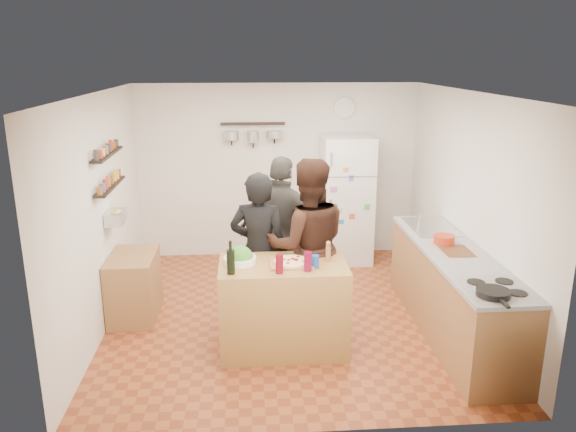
{
  "coord_description": "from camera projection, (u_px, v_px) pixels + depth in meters",
  "views": [
    {
      "loc": [
        -0.45,
        -5.87,
        2.87
      ],
      "look_at": [
        0.0,
        0.1,
        1.15
      ],
      "focal_mm": 35.0,
      "sensor_mm": 36.0,
      "label": 1
    }
  ],
  "objects": [
    {
      "name": "room_shell",
      "position": [
        286.0,
        201.0,
        6.47
      ],
      "size": [
        4.2,
        4.2,
        4.2
      ],
      "color": "brown",
      "rests_on": "ground"
    },
    {
      "name": "prep_island",
      "position": [
        283.0,
        306.0,
        5.6
      ],
      "size": [
        1.25,
        0.72,
        0.91
      ],
      "primitive_type": "cube",
      "color": "#A77A3D",
      "rests_on": "floor"
    },
    {
      "name": "pizza_board",
      "position": [
        291.0,
        263.0,
        5.46
      ],
      "size": [
        0.42,
        0.34,
        0.02
      ],
      "primitive_type": "cube",
      "color": "#9C6538",
      "rests_on": "prep_island"
    },
    {
      "name": "pizza",
      "position": [
        291.0,
        261.0,
        5.45
      ],
      "size": [
        0.34,
        0.34,
        0.02
      ],
      "primitive_type": "cylinder",
      "color": "beige",
      "rests_on": "pizza_board"
    },
    {
      "name": "salad_bowl",
      "position": [
        240.0,
        260.0,
        5.48
      ],
      "size": [
        0.32,
        0.32,
        0.06
      ],
      "primitive_type": "cylinder",
      "color": "white",
      "rests_on": "prep_island"
    },
    {
      "name": "wine_bottle",
      "position": [
        231.0,
        262.0,
        5.19
      ],
      "size": [
        0.08,
        0.08,
        0.23
      ],
      "primitive_type": "cylinder",
      "color": "black",
      "rests_on": "prep_island"
    },
    {
      "name": "wine_glass_near",
      "position": [
        279.0,
        264.0,
        5.21
      ],
      "size": [
        0.07,
        0.07,
        0.18
      ],
      "primitive_type": "cylinder",
      "color": "#5D0815",
      "rests_on": "prep_island"
    },
    {
      "name": "wine_glass_far",
      "position": [
        308.0,
        262.0,
        5.27
      ],
      "size": [
        0.08,
        0.08,
        0.18
      ],
      "primitive_type": "cylinder",
      "color": "maroon",
      "rests_on": "prep_island"
    },
    {
      "name": "pepper_mill",
      "position": [
        328.0,
        253.0,
        5.53
      ],
      "size": [
        0.05,
        0.05,
        0.16
      ],
      "primitive_type": "cylinder",
      "color": "#95603E",
      "rests_on": "prep_island"
    },
    {
      "name": "salt_canister",
      "position": [
        315.0,
        261.0,
        5.36
      ],
      "size": [
        0.07,
        0.07,
        0.12
      ],
      "primitive_type": "cylinder",
      "color": "#1B3C95",
      "rests_on": "prep_island"
    },
    {
      "name": "person_left",
      "position": [
        259.0,
        251.0,
        5.96
      ],
      "size": [
        0.71,
        0.55,
        1.72
      ],
      "primitive_type": "imported",
      "rotation": [
        0.0,
        0.0,
        2.9
      ],
      "color": "black",
      "rests_on": "floor"
    },
    {
      "name": "person_center",
      "position": [
        307.0,
        246.0,
        5.92
      ],
      "size": [
        0.94,
        0.74,
        1.87
      ],
      "primitive_type": "imported",
      "rotation": [
        0.0,
        0.0,
        3.18
      ],
      "color": "black",
      "rests_on": "floor"
    },
    {
      "name": "person_back",
      "position": [
        283.0,
        234.0,
        6.43
      ],
      "size": [
        1.14,
        0.8,
        1.79
      ],
      "primitive_type": "imported",
      "rotation": [
        0.0,
        0.0,
        2.76
      ],
      "color": "#312E2B",
      "rests_on": "floor"
    },
    {
      "name": "counter_run",
      "position": [
        453.0,
        293.0,
        5.92
      ],
      "size": [
        0.63,
        2.63,
        0.9
      ],
      "primitive_type": "cube",
      "color": "#9E7042",
      "rests_on": "floor"
    },
    {
      "name": "stove_top",
      "position": [
        496.0,
        289.0,
        4.88
      ],
      "size": [
        0.6,
        0.62,
        0.02
      ],
      "primitive_type": "cube",
      "color": "white",
      "rests_on": "counter_run"
    },
    {
      "name": "skillet",
      "position": [
        493.0,
        293.0,
        4.71
      ],
      "size": [
        0.28,
        0.28,
        0.05
      ],
      "primitive_type": "cylinder",
      "color": "black",
      "rests_on": "stove_top"
    },
    {
      "name": "sink",
      "position": [
        430.0,
        228.0,
        6.6
      ],
      "size": [
        0.5,
        0.8,
        0.03
      ],
      "primitive_type": "cube",
      "color": "silver",
      "rests_on": "counter_run"
    },
    {
      "name": "cutting_board",
      "position": [
        456.0,
        252.0,
        5.8
      ],
      "size": [
        0.3,
        0.4,
        0.02
      ],
      "primitive_type": "cube",
      "color": "brown",
      "rests_on": "counter_run"
    },
    {
      "name": "red_bowl",
      "position": [
        444.0,
        239.0,
        6.01
      ],
      "size": [
        0.22,
        0.22,
        0.09
      ],
      "primitive_type": "cylinder",
      "color": "#AB2C13",
      "rests_on": "counter_run"
    },
    {
      "name": "fridge",
      "position": [
        346.0,
        199.0,
        7.94
      ],
      "size": [
        0.7,
        0.68,
        1.8
      ],
      "primitive_type": "cube",
      "color": "white",
      "rests_on": "floor"
    },
    {
      "name": "wall_clock",
      "position": [
        345.0,
        108.0,
        7.91
      ],
      "size": [
        0.3,
        0.03,
        0.3
      ],
      "primitive_type": "cylinder",
      "rotation": [
        1.57,
        0.0,
        0.0
      ],
      "color": "silver",
      "rests_on": "back_wall"
    },
    {
      "name": "spice_shelf_lower",
      "position": [
        110.0,
        186.0,
        6.09
      ],
      "size": [
        0.12,
        1.0,
        0.02
      ],
      "primitive_type": "cube",
      "color": "black",
      "rests_on": "left_wall"
    },
    {
      "name": "spice_shelf_upper",
      "position": [
        107.0,
        154.0,
        5.99
      ],
      "size": [
        0.12,
        1.0,
        0.02
      ],
      "primitive_type": "cube",
      "color": "black",
      "rests_on": "left_wall"
    },
    {
      "name": "produce_basket",
      "position": [
        116.0,
        217.0,
        6.19
      ],
      "size": [
        0.18,
        0.35,
        0.14
      ],
      "primitive_type": "cube",
      "color": "silver",
      "rests_on": "left_wall"
    },
    {
      "name": "side_table",
      "position": [
        134.0,
        286.0,
        6.32
      ],
      "size": [
        0.5,
        0.8,
        0.73
      ],
      "primitive_type": "cube",
      "color": "#9E7A42",
      "rests_on": "floor"
    },
    {
      "name": "pot_rack",
      "position": [
        253.0,
        124.0,
        7.8
      ],
      "size": [
        0.9,
        0.04,
        0.04
      ],
      "primitive_type": "cube",
      "color": "black",
      "rests_on": "back_wall"
    }
  ]
}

